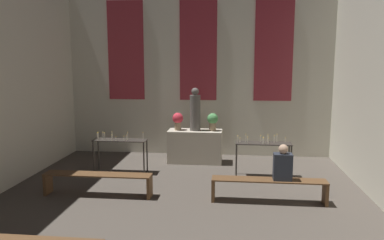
{
  "coord_description": "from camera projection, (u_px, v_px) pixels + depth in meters",
  "views": [
    {
      "loc": [
        1.01,
        0.07,
        2.78
      ],
      "look_at": [
        0.0,
        9.43,
        1.32
      ],
      "focal_mm": 35.0,
      "sensor_mm": 36.0,
      "label": 1
    }
  ],
  "objects": [
    {
      "name": "candle_rack_right",
      "position": [
        263.0,
        148.0,
        9.04
      ],
      "size": [
        1.34,
        0.41,
        1.05
      ],
      "color": "#332D28",
      "rests_on": "ground_plane"
    },
    {
      "name": "flower_vase_left",
      "position": [
        178.0,
        120.0,
        10.38
      ],
      "size": [
        0.3,
        0.3,
        0.49
      ],
      "color": "#937A5B",
      "rests_on": "altar"
    },
    {
      "name": "statue",
      "position": [
        195.0,
        111.0,
        10.29
      ],
      "size": [
        0.29,
        0.29,
        1.18
      ],
      "color": "#5B5651",
      "rests_on": "altar"
    },
    {
      "name": "pew_back_right",
      "position": [
        269.0,
        185.0,
        7.45
      ],
      "size": [
        2.27,
        0.36,
        0.47
      ],
      "color": "brown",
      "rests_on": "ground_plane"
    },
    {
      "name": "flower_vase_right",
      "position": [
        213.0,
        120.0,
        10.28
      ],
      "size": [
        0.3,
        0.3,
        0.49
      ],
      "color": "#937A5B",
      "rests_on": "altar"
    },
    {
      "name": "candle_rack_left",
      "position": [
        120.0,
        144.0,
        9.42
      ],
      "size": [
        1.34,
        0.41,
        1.05
      ],
      "color": "#332D28",
      "rests_on": "ground_plane"
    },
    {
      "name": "pew_back_left",
      "position": [
        98.0,
        179.0,
        7.82
      ],
      "size": [
        2.27,
        0.36,
        0.47
      ],
      "color": "brown",
      "rests_on": "ground_plane"
    },
    {
      "name": "wall_back",
      "position": [
        198.0,
        67.0,
        11.07
      ],
      "size": [
        8.0,
        0.16,
        5.19
      ],
      "color": "beige",
      "rests_on": "ground_plane"
    },
    {
      "name": "altar",
      "position": [
        195.0,
        146.0,
        10.44
      ],
      "size": [
        1.49,
        0.65,
        0.91
      ],
      "color": "#BCB29E",
      "rests_on": "ground_plane"
    },
    {
      "name": "person_seated",
      "position": [
        283.0,
        165.0,
        7.35
      ],
      "size": [
        0.36,
        0.24,
        0.72
      ],
      "color": "#282D38",
      "rests_on": "pew_back_right"
    }
  ]
}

